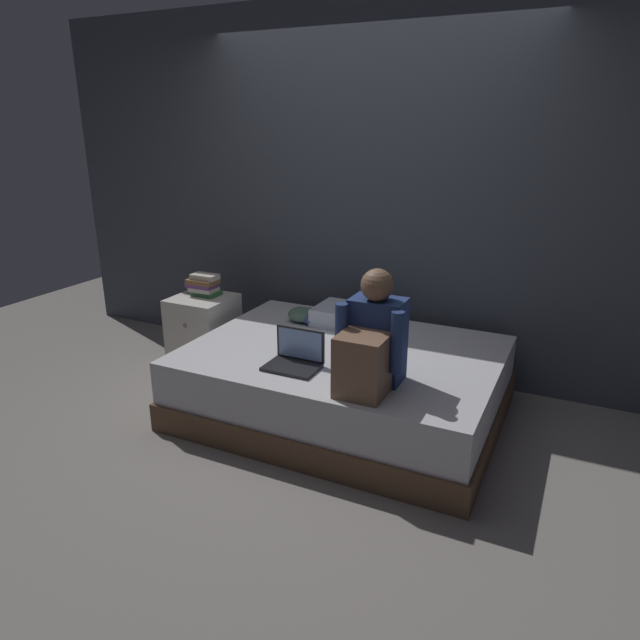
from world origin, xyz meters
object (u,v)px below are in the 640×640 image
Objects in this scene: nightstand at (204,332)px; person_sitting at (371,343)px; bed at (343,382)px; clothes_pile at (306,315)px; laptop at (295,358)px; pillow at (354,317)px; book_stack at (204,285)px.

person_sitting is at bearing -21.90° from nightstand.
nightstand is (-1.30, 0.23, 0.06)m from bed.
bed is at bearing -10.15° from nightstand.
nightstand is 0.87m from clothes_pile.
laptop is at bearing -67.16° from clothes_pile.
nightstand is 1.82× the size of laptop.
clothes_pile is at bearing 141.71° from bed.
nightstand is 1.04× the size of pillow.
laptop is at bearing -92.48° from pillow.
person_sitting is 2.72× the size of book_stack.
person_sitting is (0.35, -0.43, 0.49)m from bed.
clothes_pile is at bearing 112.84° from laptop.
nightstand is at bearing -82.52° from book_stack.
book_stack is at bearing 97.48° from nightstand.
pillow reaches higher than bed.
bed is at bearing -12.09° from book_stack.
bed is 3.57× the size of pillow.
pillow is at bearing 87.52° from laptop.
pillow is (-0.12, 0.45, 0.30)m from bed.
book_stack reaches higher than nightstand.
bed is 6.25× the size of laptop.
laptop is (-0.50, 0.05, -0.20)m from person_sitting.
laptop is at bearing 174.71° from person_sitting.
person_sitting is at bearing -51.03° from bed.
clothes_pile is (0.84, 0.09, -0.15)m from book_stack.
person_sitting is (1.65, -0.66, 0.42)m from nightstand.
bed is at bearing 68.33° from laptop.
pillow reaches higher than nightstand.
book_stack reaches higher than bed.
book_stack is (-1.31, 0.28, 0.44)m from bed.
laptop is 0.57× the size of pillow.
clothes_pile is (-0.35, -0.08, -0.02)m from pillow.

